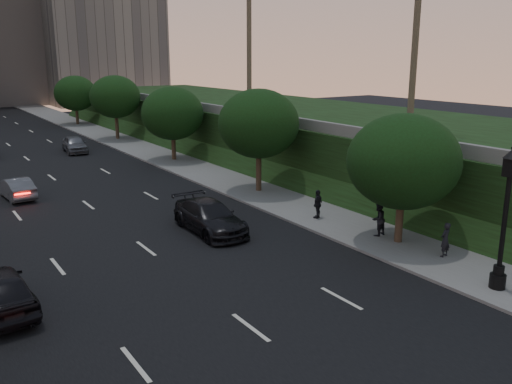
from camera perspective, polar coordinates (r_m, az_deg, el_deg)
road_surface at (r=40.63m, az=-20.05°, el=0.91°), size 16.00×140.00×0.02m
sidewalk_right at (r=43.98m, az=-7.02°, el=2.73°), size 4.50×140.00×0.15m
embankment at (r=48.37m, az=6.62°, el=6.11°), size 18.00×90.00×4.00m
parapet_wall at (r=43.15m, az=-2.08°, el=8.36°), size 0.35×90.00×0.70m
office_block_right at (r=110.08m, az=-16.80°, el=18.50°), size 20.00×22.00×36.00m
tree_right_a at (r=25.80m, az=15.24°, el=3.11°), size 5.20×5.20×6.24m
tree_right_b at (r=34.72m, az=0.29°, el=7.20°), size 5.20×5.20×6.74m
tree_right_c at (r=46.09m, az=-8.79°, el=8.17°), size 5.20×5.20×6.24m
tree_right_d at (r=59.02m, az=-14.61°, el=9.67°), size 5.20×5.20×6.74m
tree_right_e at (r=73.37m, az=-18.49°, el=9.82°), size 5.20×5.20×6.24m
street_lamp at (r=22.11m, az=24.65°, el=-3.24°), size 0.64×0.64×5.62m
sedan_mid_left at (r=37.11m, az=-23.94°, el=0.39°), size 1.80×4.21×1.35m
sedan_near_right at (r=27.63m, az=-4.91°, el=-2.63°), size 2.34×5.45×1.56m
sedan_far_right at (r=52.78m, az=-18.56°, el=4.79°), size 2.24×4.68×1.54m
pedestrian_a at (r=25.18m, az=19.29°, el=-4.76°), size 0.61×0.45×1.55m
pedestrian_b at (r=27.15m, az=12.74°, el=-2.80°), size 0.88×0.72×1.67m
pedestrian_c at (r=29.51m, az=6.53°, el=-1.25°), size 1.00×0.76×1.58m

